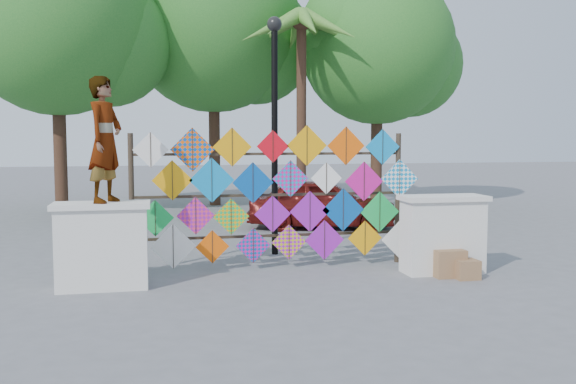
% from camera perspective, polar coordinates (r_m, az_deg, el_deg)
% --- Properties ---
extents(ground, '(80.00, 80.00, 0.00)m').
position_cam_1_polar(ground, '(10.33, -0.77, -7.59)').
color(ground, slate).
rests_on(ground, ground).
extents(parapet_left, '(1.40, 0.65, 1.28)m').
position_cam_1_polar(parapet_left, '(9.86, -16.18, -4.55)').
color(parapet_left, silver).
rests_on(parapet_left, ground).
extents(parapet_right, '(1.40, 0.65, 1.28)m').
position_cam_1_polar(parapet_right, '(10.86, 13.59, -3.62)').
color(parapet_right, silver).
rests_on(parapet_right, ground).
extents(kite_rack, '(4.98, 0.24, 2.44)m').
position_cam_1_polar(kite_rack, '(10.87, -0.93, -0.43)').
color(kite_rack, '#32271B').
rests_on(kite_rack, ground).
extents(tree_west, '(5.85, 5.20, 8.01)m').
position_cam_1_polar(tree_west, '(19.34, -19.59, 14.03)').
color(tree_west, '#482B1F').
rests_on(tree_west, ground).
extents(tree_mid, '(6.30, 5.60, 8.61)m').
position_cam_1_polar(tree_mid, '(21.32, -6.37, 14.49)').
color(tree_mid, '#482B1F').
rests_on(tree_mid, ground).
extents(tree_east, '(5.40, 4.80, 7.42)m').
position_cam_1_polar(tree_east, '(20.83, 8.19, 12.50)').
color(tree_east, '#482B1F').
rests_on(tree_east, ground).
extents(palm_tree, '(3.62, 3.62, 5.83)m').
position_cam_1_polar(palm_tree, '(18.56, 1.20, 13.37)').
color(palm_tree, '#482B1F').
rests_on(palm_tree, ground).
extents(vendor_woman, '(0.70, 0.80, 1.84)m').
position_cam_1_polar(vendor_woman, '(9.72, -15.95, 4.50)').
color(vendor_woman, '#99999E').
rests_on(vendor_woman, parapet_left).
extents(sedan, '(3.87, 2.32, 1.23)m').
position_cam_1_polar(sedan, '(15.66, 3.04, -1.00)').
color(sedan, '#5F1310').
rests_on(sedan, ground).
extents(lamppost, '(0.28, 0.28, 4.46)m').
position_cam_1_polar(lamppost, '(12.11, -1.20, 7.08)').
color(lamppost, black).
rests_on(lamppost, ground).
extents(cardboard_box_near, '(0.50, 0.44, 0.44)m').
position_cam_1_polar(cardboard_box_near, '(10.68, 13.98, -6.11)').
color(cardboard_box_near, '#906445').
rests_on(cardboard_box_near, ground).
extents(cardboard_box_far, '(0.36, 0.33, 0.30)m').
position_cam_1_polar(cardboard_box_far, '(10.58, 15.56, -6.64)').
color(cardboard_box_far, '#906445').
rests_on(cardboard_box_far, ground).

